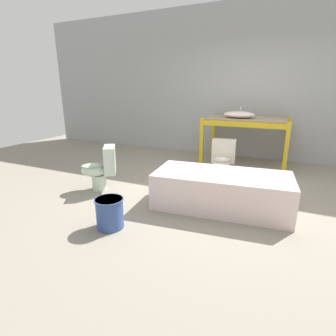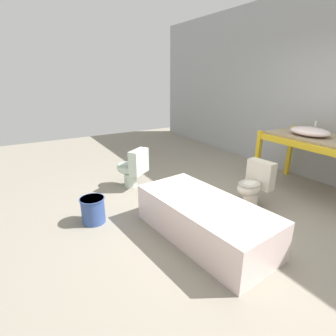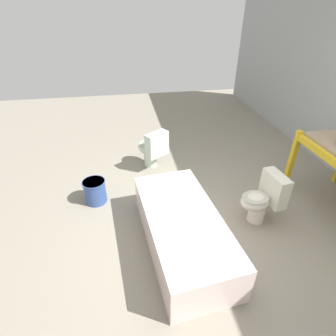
# 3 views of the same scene
# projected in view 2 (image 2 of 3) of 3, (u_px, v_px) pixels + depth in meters

# --- Properties ---
(ground_plane) EXTENTS (12.00, 12.00, 0.00)m
(ground_plane) POSITION_uv_depth(u_px,v_px,m) (232.00, 220.00, 3.45)
(ground_plane) COLOR gray
(shelving_rack) EXTENTS (1.61, 0.94, 0.94)m
(shelving_rack) POSITION_uv_depth(u_px,v_px,m) (320.00, 146.00, 3.97)
(shelving_rack) COLOR gold
(shelving_rack) RESTS_ON ground_plane
(sink_basin) EXTENTS (0.60, 0.42, 0.21)m
(sink_basin) POSITION_uv_depth(u_px,v_px,m) (310.00, 131.00, 3.97)
(sink_basin) COLOR silver
(sink_basin) RESTS_ON shelving_rack
(bathtub_main) EXTENTS (1.76, 0.94, 0.46)m
(bathtub_main) POSITION_uv_depth(u_px,v_px,m) (204.00, 217.00, 3.02)
(bathtub_main) COLOR silver
(bathtub_main) RESTS_ON ground_plane
(toilet_near) EXTENTS (0.40, 0.54, 0.67)m
(toilet_near) POSITION_uv_depth(u_px,v_px,m) (254.00, 184.00, 3.71)
(toilet_near) COLOR silver
(toilet_near) RESTS_ON ground_plane
(toilet_far) EXTENTS (0.61, 0.56, 0.67)m
(toilet_far) POSITION_uv_depth(u_px,v_px,m) (132.00, 167.00, 4.39)
(toilet_far) COLOR silver
(toilet_far) RESTS_ON ground_plane
(bucket_white) EXTENTS (0.32, 0.32, 0.34)m
(bucket_white) POSITION_uv_depth(u_px,v_px,m) (93.00, 210.00, 3.36)
(bucket_white) COLOR #334C8C
(bucket_white) RESTS_ON ground_plane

